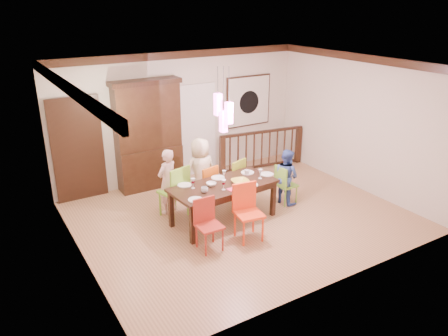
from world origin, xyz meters
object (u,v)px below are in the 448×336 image
chair_far_left (173,187)px  balustrade (262,149)px  person_far_mid (201,171)px  person_far_left (168,181)px  china_hutch (148,135)px  dining_table (223,189)px  person_end_right (286,176)px  chair_end_right (287,182)px

chair_far_left → balustrade: (2.97, 1.23, -0.09)m
balustrade → person_far_mid: bearing=-148.0°
chair_far_left → person_far_left: 0.20m
chair_far_left → person_far_mid: 0.75m
person_far_mid → chair_far_left: bearing=16.0°
china_hutch → person_far_left: bearing=-98.0°
dining_table → person_end_right: (1.51, 0.04, -0.09)m
chair_end_right → person_end_right: bearing=1.9°
chair_end_right → person_far_left: (-2.25, 0.87, 0.18)m
chair_end_right → person_far_mid: bearing=57.6°
chair_end_right → person_far_mid: (-1.50, 0.90, 0.23)m
balustrade → person_far_left: bearing=-153.1°
chair_end_right → chair_far_left: bearing=71.6°
chair_end_right → china_hutch: 3.14m
balustrade → person_end_right: size_ratio=1.96×
china_hutch → person_end_right: china_hutch is taller
balustrade → person_end_right: bearing=-104.0°
chair_far_left → person_end_right: 2.31m
china_hutch → chair_far_left: bearing=-95.9°
chair_far_left → chair_end_right: chair_far_left is taller
balustrade → person_far_mid: (-2.25, -1.01, 0.20)m
dining_table → chair_far_left: (-0.70, 0.69, -0.07)m
chair_end_right → person_far_left: 2.42m
chair_end_right → china_hutch: (-2.05, 2.26, 0.73)m
china_hutch → person_far_mid: (0.55, -1.36, -0.50)m
dining_table → person_far_left: person_far_left is taller
chair_far_left → person_far_left: bearing=-97.4°
person_far_left → person_far_mid: person_far_mid is taller
chair_far_left → china_hutch: (0.16, 1.58, 0.61)m
balustrade → person_end_right: (-0.75, -1.88, 0.08)m
chair_far_left → person_end_right: bearing=147.6°
dining_table → china_hutch: china_hutch is taller
chair_end_right → person_far_mid: 1.77m
dining_table → china_hutch: bearing=99.1°
china_hutch → person_far_mid: china_hutch is taller
balustrade → person_far_left: person_far_left is taller
person_end_right → chair_far_left: bearing=60.8°
dining_table → person_far_mid: person_far_mid is taller
dining_table → balustrade: balustrade is taller
person_far_left → person_end_right: 2.40m
chair_end_right → person_end_right: size_ratio=0.71×
chair_far_left → china_hutch: 1.70m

